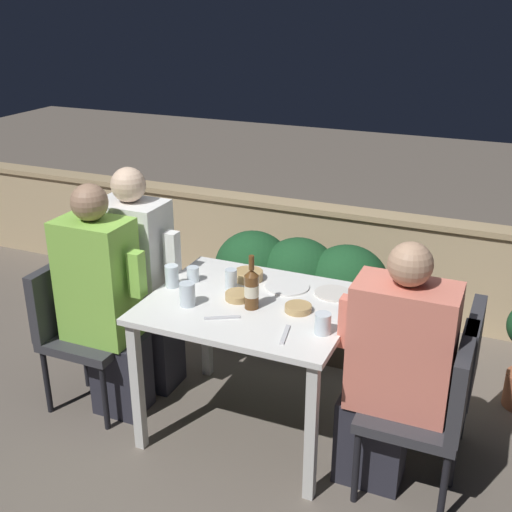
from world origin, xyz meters
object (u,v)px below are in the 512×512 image
chair_left_near (78,320)px  chair_left_far (114,300)px  person_coral_top (392,370)px  chair_right_far (445,370)px  chair_right_near (434,401)px  person_white_polo (140,280)px  person_green_blouse (104,302)px  beer_bottle (252,288)px

chair_left_near → chair_left_far: (0.04, 0.29, 0.00)m
person_coral_top → chair_right_far: 0.36m
chair_right_near → person_white_polo: bearing=170.4°
person_white_polo → person_green_blouse: bearing=-96.9°
chair_left_far → person_coral_top: (1.69, -0.29, 0.11)m
chair_right_far → beer_bottle: (-0.92, -0.21, 0.35)m
chair_left_near → beer_bottle: size_ratio=3.01×
person_green_blouse → person_coral_top: 1.54m
chair_left_near → person_white_polo: 0.40m
chair_right_far → beer_bottle: bearing=-167.0°
chair_left_near → chair_right_far: bearing=8.2°
person_green_blouse → person_coral_top: bearing=0.2°
chair_right_far → beer_bottle: beer_bottle is taller
chair_right_near → chair_right_far: size_ratio=1.00×
person_white_polo → chair_right_far: size_ratio=1.59×
person_green_blouse → chair_right_far: person_green_blouse is taller
person_coral_top → chair_left_near: bearing=-179.8°
chair_right_near → beer_bottle: 0.98m
person_green_blouse → person_coral_top: person_green_blouse is taller
person_green_blouse → person_coral_top: size_ratio=1.06×
person_white_polo → chair_right_far: 1.71m
chair_left_far → person_white_polo: 0.25m
chair_right_near → beer_bottle: beer_bottle is taller
beer_bottle → person_coral_top: bearing=-5.0°
person_green_blouse → beer_bottle: size_ratio=4.73×
person_coral_top → chair_right_far: (0.20, 0.27, -0.11)m
chair_right_near → chair_left_far: bearing=171.3°
person_green_blouse → chair_right_far: size_ratio=1.57×
beer_bottle → chair_left_near: bearing=-176.2°
chair_right_near → beer_bottle: bearing=176.0°
person_white_polo → beer_bottle: person_white_polo is taller
person_coral_top → beer_bottle: person_coral_top is taller
person_white_polo → chair_right_near: person_white_polo is taller
chair_left_far → person_coral_top: 1.72m
person_coral_top → chair_right_far: bearing=53.4°
person_coral_top → beer_bottle: 0.76m
chair_left_near → chair_right_near: size_ratio=1.00×
person_white_polo → beer_bottle: bearing=-15.9°
person_green_blouse → chair_left_far: bearing=118.1°
chair_left_near → chair_right_near: 1.92m
chair_left_near → chair_right_far: (1.93, 0.28, 0.00)m
chair_left_near → beer_bottle: bearing=3.8°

